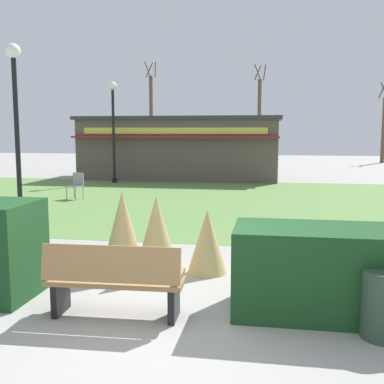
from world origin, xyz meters
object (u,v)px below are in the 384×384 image
at_px(parked_car_west_slot, 204,158).
at_px(tree_center_bg, 384,128).
at_px(lamppost_mid, 16,112).
at_px(park_bench, 114,280).
at_px(tree_left_bg, 259,118).
at_px(lamppost_far, 113,120).
at_px(cafe_chair_east, 76,184).
at_px(food_kiosk, 182,147).
at_px(tree_right_bg, 151,117).

relative_size(parked_car_west_slot, tree_center_bg, 0.74).
height_order(lamppost_mid, parked_car_west_slot, lamppost_mid).
bearing_deg(park_bench, tree_left_bg, 88.39).
height_order(lamppost_mid, lamppost_far, same).
bearing_deg(cafe_chair_east, tree_center_bg, 55.47).
height_order(cafe_chair_east, tree_left_bg, tree_left_bg).
xyz_separation_m(park_bench, food_kiosk, (-2.50, 17.41, 1.01)).
relative_size(lamppost_mid, cafe_chair_east, 4.96).
distance_m(food_kiosk, tree_right_bg, 13.70).
relative_size(cafe_chair_east, tree_center_bg, 0.16).
distance_m(lamppost_far, tree_right_bg, 15.60).
xyz_separation_m(lamppost_mid, tree_right_bg, (-2.92, 24.54, 0.60)).
bearing_deg(cafe_chair_east, tree_right_bg, 97.49).
height_order(park_bench, tree_center_bg, tree_center_bg).
relative_size(lamppost_mid, parked_car_west_slot, 1.05).
height_order(lamppost_far, cafe_chair_east, lamppost_far).
distance_m(lamppost_mid, cafe_chair_east, 4.60).
relative_size(lamppost_mid, lamppost_far, 1.00).
relative_size(cafe_chair_east, tree_left_bg, 0.12).
relative_size(food_kiosk, tree_center_bg, 1.68).
bearing_deg(food_kiosk, parked_car_west_slot, 88.00).
relative_size(lamppost_far, parked_car_west_slot, 1.05).
bearing_deg(tree_right_bg, cafe_chair_east, -82.51).
relative_size(lamppost_far, tree_right_bg, 0.59).
height_order(park_bench, parked_car_west_slot, parked_car_west_slot).
height_order(lamppost_mid, cafe_chair_east, lamppost_mid).
bearing_deg(parked_car_west_slot, lamppost_mid, -96.68).
bearing_deg(parked_car_west_slot, tree_left_bg, 66.23).
bearing_deg(tree_right_bg, tree_left_bg, 4.90).
xyz_separation_m(tree_left_bg, tree_right_bg, (-8.19, -0.70, 0.15)).
distance_m(lamppost_far, tree_center_bg, 21.58).
xyz_separation_m(lamppost_far, parked_car_west_slot, (2.76, 8.96, -2.12)).
relative_size(park_bench, cafe_chair_east, 1.93).
bearing_deg(lamppost_far, tree_left_bg, 69.87).
relative_size(lamppost_far, tree_center_bg, 0.77).
height_order(park_bench, food_kiosk, food_kiosk).
xyz_separation_m(cafe_chair_east, tree_left_bg, (5.49, 21.23, 2.69)).
xyz_separation_m(parked_car_west_slot, tree_right_bg, (-5.04, 6.46, 2.72)).
xyz_separation_m(lamppost_mid, cafe_chair_east, (-0.22, 4.01, -2.24)).
bearing_deg(food_kiosk, tree_right_bg, 110.80).
bearing_deg(tree_left_bg, park_bench, -91.61).
bearing_deg(cafe_chair_east, tree_left_bg, 75.50).
distance_m(park_bench, tree_left_bg, 30.94).
xyz_separation_m(food_kiosk, tree_left_bg, (3.37, 13.39, 1.73)).
height_order(parked_car_west_slot, tree_right_bg, tree_right_bg).
bearing_deg(lamppost_far, parked_car_west_slot, 72.91).
height_order(tree_left_bg, tree_center_bg, tree_left_bg).
bearing_deg(tree_left_bg, lamppost_mid, -101.79).
bearing_deg(parked_car_west_slot, lamppost_far, -107.09).
relative_size(park_bench, tree_right_bg, 0.23).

